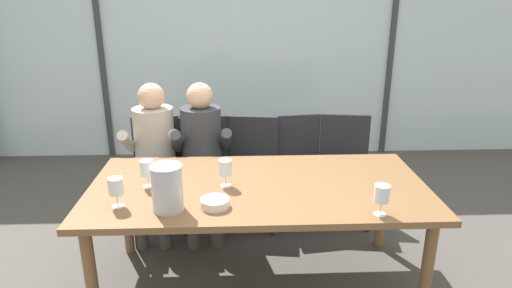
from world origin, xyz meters
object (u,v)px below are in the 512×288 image
object	(u,v)px
chair_near_curtain	(158,162)
chair_left_of_center	(206,162)
chair_center	(252,162)
tasting_bowl	(215,203)
wine_glass_by_right_taster	(163,176)
chair_right_of_center	(298,160)
chair_near_window_right	(344,159)
dining_table	(258,194)
ice_bucket_primary	(167,187)
person_beige_jumper	(154,149)
wine_glass_by_left_taster	(225,168)
wine_glass_spare_empty	(116,188)
wine_glass_near_bucket	(147,169)
wine_glass_center_pour	(382,195)
person_charcoal_jacket	(202,148)

from	to	relation	value
chair_near_curtain	chair_left_of_center	xyz separation A→B (m)	(0.40, -0.02, 0.00)
chair_left_of_center	chair_center	distance (m)	0.39
tasting_bowl	wine_glass_by_right_taster	world-z (taller)	wine_glass_by_right_taster
chair_right_of_center	tasting_bowl	distance (m)	1.42
chair_right_of_center	chair_center	bearing A→B (deg)	178.30
chair_near_window_right	tasting_bowl	xyz separation A→B (m)	(-1.04, -1.23, 0.23)
chair_near_curtain	chair_near_window_right	distance (m)	1.58
dining_table	ice_bucket_primary	bearing A→B (deg)	-148.68
chair_near_window_right	person_beige_jumper	xyz separation A→B (m)	(-1.57, -0.15, 0.17)
dining_table	chair_right_of_center	distance (m)	1.04
chair_right_of_center	wine_glass_by_left_taster	xyz separation A→B (m)	(-0.59, -0.96, 0.33)
dining_table	chair_right_of_center	world-z (taller)	chair_right_of_center
wine_glass_spare_empty	chair_center	bearing A→B (deg)	55.90
chair_near_window_right	wine_glass_by_left_taster	world-z (taller)	wine_glass_by_left_taster
wine_glass_near_bucket	wine_glass_center_pour	bearing A→B (deg)	-17.56
chair_near_window_right	wine_glass_spare_empty	xyz separation A→B (m)	(-1.59, -1.20, 0.32)
chair_near_curtain	chair_center	world-z (taller)	same
chair_right_of_center	person_beige_jumper	size ratio (longest dim) A/B	0.73
ice_bucket_primary	wine_glass_near_bucket	xyz separation A→B (m)	(-0.17, 0.31, -0.02)
chair_near_curtain	chair_near_window_right	world-z (taller)	same
chair_right_of_center	chair_near_window_right	size ratio (longest dim) A/B	1.00
wine_glass_by_right_taster	wine_glass_spare_empty	size ratio (longest dim) A/B	1.00
wine_glass_center_pour	wine_glass_spare_empty	world-z (taller)	same
tasting_bowl	wine_glass_by_left_taster	xyz separation A→B (m)	(0.05, 0.28, 0.10)
person_charcoal_jacket	chair_left_of_center	bearing A→B (deg)	79.83
chair_right_of_center	wine_glass_center_pour	world-z (taller)	wine_glass_center_pour
wine_glass_by_right_taster	wine_glass_spare_empty	distance (m)	0.28
person_beige_jumper	wine_glass_by_left_taster	size ratio (longest dim) A/B	6.92
person_beige_jumper	chair_center	bearing A→B (deg)	7.48
chair_center	person_beige_jumper	xyz separation A→B (m)	(-0.79, -0.13, 0.17)
person_beige_jumper	wine_glass_by_left_taster	xyz separation A→B (m)	(0.59, -0.80, 0.15)
chair_right_of_center	person_charcoal_jacket	bearing A→B (deg)	-175.60
wine_glass_center_pour	wine_glass_near_bucket	bearing A→B (deg)	162.44
person_beige_jumper	wine_glass_by_left_taster	bearing A→B (deg)	-55.15
chair_center	chair_near_window_right	bearing A→B (deg)	9.71
dining_table	person_charcoal_jacket	size ratio (longest dim) A/B	1.75
ice_bucket_primary	wine_glass_by_right_taster	xyz separation A→B (m)	(-0.06, 0.21, -0.02)
dining_table	wine_glass_near_bucket	bearing A→B (deg)	-179.96
person_beige_jumper	wine_glass_by_left_taster	world-z (taller)	person_beige_jumper
chair_left_of_center	wine_glass_spare_empty	world-z (taller)	wine_glass_spare_empty
person_beige_jumper	wine_glass_center_pour	size ratio (longest dim) A/B	6.92
chair_near_window_right	person_charcoal_jacket	bearing A→B (deg)	-164.81
chair_near_curtain	chair_right_of_center	xyz separation A→B (m)	(1.19, -0.00, 0.00)
ice_bucket_primary	wine_glass_center_pour	bearing A→B (deg)	-5.32
dining_table	wine_glass_by_left_taster	bearing A→B (deg)	-177.29
chair_left_of_center	person_beige_jumper	distance (m)	0.46
dining_table	person_beige_jumper	distance (m)	1.12
chair_right_of_center	ice_bucket_primary	size ratio (longest dim) A/B	3.34
chair_near_window_right	ice_bucket_primary	xyz separation A→B (m)	(-1.29, -1.25, 0.34)
chair_near_curtain	chair_right_of_center	world-z (taller)	same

